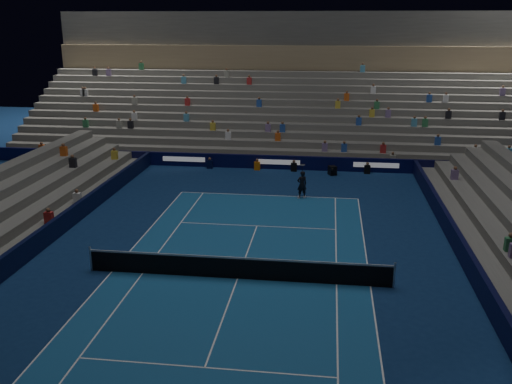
{
  "coord_description": "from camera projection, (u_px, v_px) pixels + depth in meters",
  "views": [
    {
      "loc": [
        3.55,
        -21.32,
        10.36
      ],
      "look_at": [
        0.0,
        6.0,
        2.0
      ],
      "focal_mm": 39.66,
      "sensor_mm": 36.0,
      "label": 1
    }
  ],
  "objects": [
    {
      "name": "court_surface",
      "position": [
        238.0,
        279.0,
        23.67
      ],
      "size": [
        10.97,
        23.77,
        0.01
      ],
      "primitive_type": "cube",
      "color": "navy",
      "rests_on": "ground"
    },
    {
      "name": "grandstand_main",
      "position": [
        288.0,
        104.0,
        49.17
      ],
      "size": [
        44.0,
        15.2,
        11.2
      ],
      "color": "#60605C",
      "rests_on": "ground"
    },
    {
      "name": "sponsor_barrier_west",
      "position": [
        19.0,
        256.0,
        24.73
      ],
      "size": [
        0.25,
        37.0,
        1.0
      ],
      "primitive_type": "cube",
      "color": "black",
      "rests_on": "ground"
    },
    {
      "name": "broadcast_camera",
      "position": [
        332.0,
        170.0,
        39.55
      ],
      "size": [
        0.67,
        1.02,
        0.63
      ],
      "color": "black",
      "rests_on": "ground"
    },
    {
      "name": "tennis_net",
      "position": [
        237.0,
        268.0,
        23.53
      ],
      "size": [
        12.9,
        0.1,
        1.1
      ],
      "color": "#B2B2B7",
      "rests_on": "ground"
    },
    {
      "name": "tennis_player",
      "position": [
        302.0,
        185.0,
        34.25
      ],
      "size": [
        0.73,
        0.62,
        1.69
      ],
      "primitive_type": "imported",
      "rotation": [
        0.0,
        0.0,
        3.55
      ],
      "color": "black",
      "rests_on": "ground"
    },
    {
      "name": "sponsor_barrier_far",
      "position": [
        278.0,
        162.0,
        41.08
      ],
      "size": [
        44.0,
        0.25,
        1.0
      ],
      "primitive_type": "cube",
      "color": "black",
      "rests_on": "ground"
    },
    {
      "name": "sponsor_barrier_east",
      "position": [
        479.0,
        281.0,
        22.33
      ],
      "size": [
        0.25,
        37.0,
        1.0
      ],
      "primitive_type": "cube",
      "color": "black",
      "rests_on": "ground"
    },
    {
      "name": "ground",
      "position": [
        238.0,
        279.0,
        23.68
      ],
      "size": [
        90.0,
        90.0,
        0.0
      ],
      "primitive_type": "plane",
      "color": "#0D244E",
      "rests_on": "ground"
    }
  ]
}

